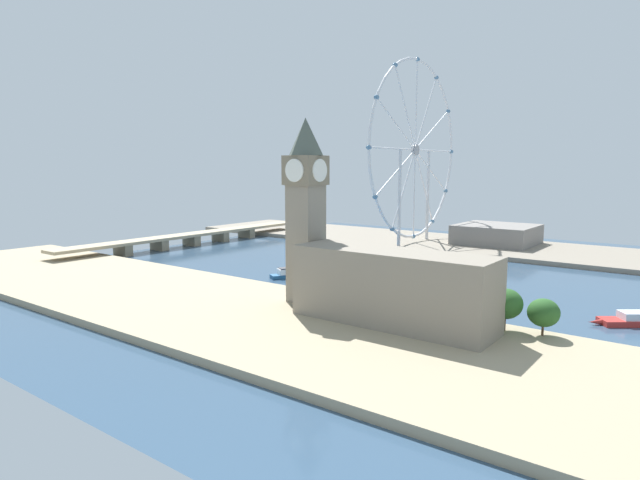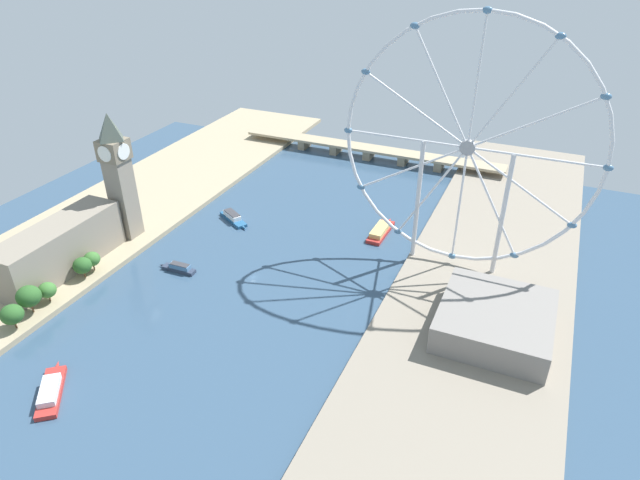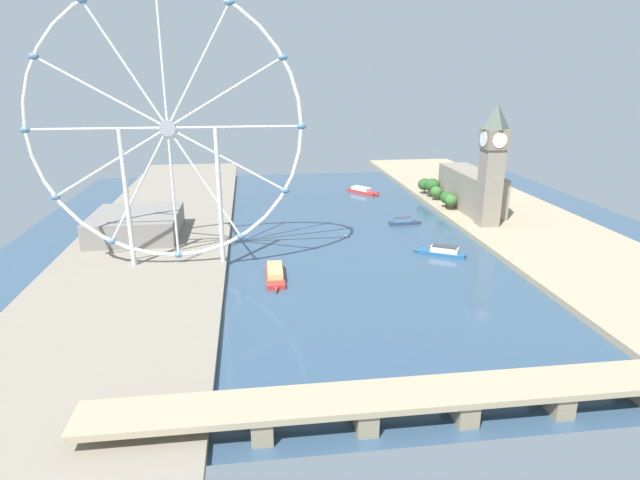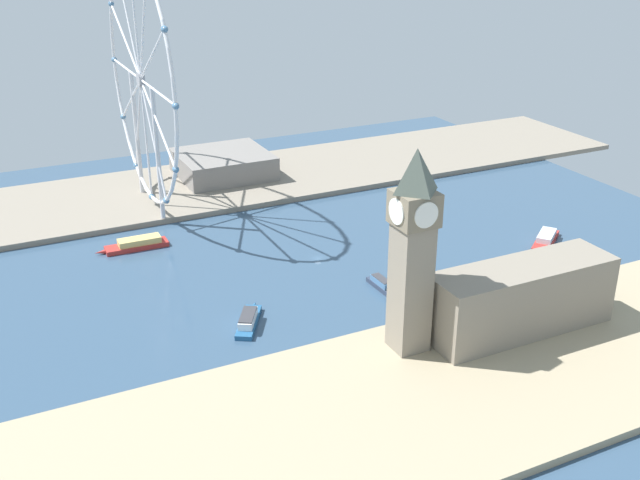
% 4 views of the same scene
% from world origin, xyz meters
% --- Properties ---
extents(ground_plane, '(406.57, 406.57, 0.00)m').
position_xyz_m(ground_plane, '(0.00, 0.00, 0.00)').
color(ground_plane, '#334C66').
extents(riverbank_left, '(90.00, 520.00, 3.00)m').
position_xyz_m(riverbank_left, '(-118.28, 0.00, 1.50)').
color(riverbank_left, tan).
rests_on(riverbank_left, ground_plane).
extents(riverbank_right, '(90.00, 520.00, 3.00)m').
position_xyz_m(riverbank_right, '(118.28, 0.00, 1.50)').
color(riverbank_right, gray).
rests_on(riverbank_right, ground_plane).
extents(clock_tower, '(15.08, 15.08, 76.31)m').
position_xyz_m(clock_tower, '(-90.72, 7.13, 42.81)').
color(clock_tower, gray).
rests_on(clock_tower, riverbank_left).
extents(parliament_block, '(22.00, 74.89, 26.80)m').
position_xyz_m(parliament_block, '(-98.10, -38.32, 16.40)').
color(parliament_block, gray).
rests_on(parliament_block, riverbank_left).
extents(tree_row_embankment, '(13.39, 62.77, 14.90)m').
position_xyz_m(tree_row_embankment, '(-81.24, -63.68, 11.14)').
color(tree_row_embankment, '#513823').
rests_on(tree_row_embankment, riverbank_left).
extents(ferris_wheel, '(133.44, 3.20, 134.75)m').
position_xyz_m(ferris_wheel, '(97.49, 54.25, 71.08)').
color(ferris_wheel, silver).
rests_on(ferris_wheel, riverbank_right).
extents(riverside_hall, '(50.36, 53.57, 14.03)m').
position_xyz_m(riverside_hall, '(128.40, 1.97, 10.01)').
color(riverside_hall, gray).
rests_on(riverside_hall, riverbank_right).
extents(river_bridge, '(218.57, 16.06, 9.21)m').
position_xyz_m(river_bridge, '(-0.00, 191.28, 6.79)').
color(river_bridge, tan).
rests_on(river_bridge, ground_plane).
extents(tour_boat_0, '(24.77, 29.81, 5.01)m').
position_xyz_m(tour_boat_0, '(-33.85, -109.15, 2.04)').
color(tour_boat_0, '#B22D28').
rests_on(tour_boat_0, ground_plane).
extents(tour_boat_1, '(9.37, 35.42, 5.20)m').
position_xyz_m(tour_boat_1, '(48.96, 74.56, 2.21)').
color(tour_boat_1, '#B22D28').
rests_on(tour_boat_1, ground_plane).
extents(tour_boat_2, '(27.95, 18.95, 5.53)m').
position_xyz_m(tour_boat_2, '(-44.86, 52.40, 2.22)').
color(tour_boat_2, '#235684').
rests_on(tour_boat_2, ground_plane).
extents(tour_boat_3, '(23.13, 5.46, 4.89)m').
position_xyz_m(tour_boat_3, '(-41.49, -11.17, 1.99)').
color(tour_boat_3, '#2D384C').
rests_on(tour_boat_3, ground_plane).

